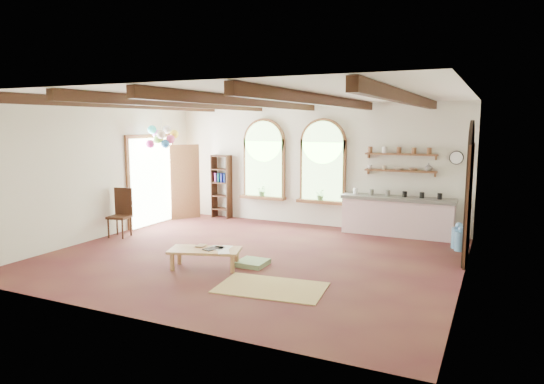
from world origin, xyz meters
The scene contains 27 objects.
floor centered at (0.00, 0.00, 0.00)m, with size 8.00×8.00×0.00m, color brown.
ceiling_beams centered at (0.00, 0.00, 3.10)m, with size 6.20×6.80×0.18m, color #3A1E12, non-canonical shape.
window_left centered at (-1.40, 3.43, 1.63)m, with size 1.30×0.28×2.20m.
window_right centered at (0.30, 3.43, 1.63)m, with size 1.30×0.28×2.20m.
left_doorway centered at (-3.95, 1.80, 1.15)m, with size 0.10×1.90×2.50m, color brown.
right_doorway centered at (3.95, 1.50, 1.10)m, with size 0.10×1.30×2.40m, color black.
kitchen_counter centered at (2.30, 3.20, 0.48)m, with size 2.68×0.62×0.94m.
wall_shelf_lower centered at (2.30, 3.38, 1.55)m, with size 1.70×0.24×0.04m, color brown.
wall_shelf_upper centered at (2.30, 3.38, 1.95)m, with size 1.70×0.24×0.04m, color brown.
wall_clock centered at (3.55, 3.45, 1.90)m, with size 0.32×0.32×0.04m, color black.
bookshelf centered at (-2.70, 3.32, 0.90)m, with size 0.53×0.32×1.80m.
coffee_table centered at (-0.40, -1.10, 0.33)m, with size 1.43×0.98×0.37m.
side_chair centered at (-3.66, 0.23, 0.33)m, with size 0.54×0.54×1.16m.
floor_mat centered at (1.18, -1.56, 0.01)m, with size 1.75×1.08×0.02m, color tan.
floor_cushion centered at (0.30, -0.54, 0.05)m, with size 0.54×0.54×0.09m, color gray.
water_jug_a centered at (3.75, 2.50, 0.25)m, with size 0.30×0.30×0.57m.
water_jug_b centered at (3.82, 2.30, 0.23)m, with size 0.28×0.28×0.53m.
balloon_cluster centered at (-3.41, 1.58, 2.33)m, with size 0.71×0.73×1.14m.
table_book centered at (-0.66, -0.96, 0.38)m, with size 0.17×0.24×0.02m, color olive.
tablet centered at (-0.29, -1.06, 0.38)m, with size 0.19×0.28×0.01m, color black.
potted_plant_left centered at (-1.40, 3.32, 0.85)m, with size 0.27×0.23×0.30m, color #598C4C.
potted_plant_right centered at (0.30, 3.32, 0.85)m, with size 0.27×0.23×0.30m, color #598C4C.
shelf_cup_a centered at (1.55, 3.38, 1.62)m, with size 0.12×0.10×0.10m, color white.
shelf_cup_b centered at (1.90, 3.38, 1.62)m, with size 0.10×0.10×0.09m, color beige.
shelf_bowl_a centered at (2.25, 3.38, 1.60)m, with size 0.22×0.22×0.05m, color beige.
shelf_bowl_b centered at (2.60, 3.38, 1.60)m, with size 0.20×0.20×0.06m, color #8C664C.
shelf_vase centered at (2.95, 3.38, 1.67)m, with size 0.18×0.18×0.19m, color slate.
Camera 1 is at (4.46, -8.48, 2.68)m, focal length 32.00 mm.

